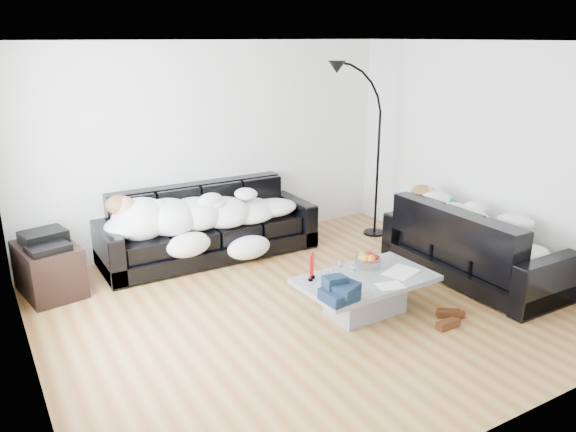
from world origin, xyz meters
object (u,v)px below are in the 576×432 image
sleeper_right (475,224)px  candle_left (311,268)px  candle_right (313,265)px  wine_glass_a (340,270)px  sleeper_back (209,208)px  shoes (448,319)px  av_cabinet (49,269)px  coffee_table (365,295)px  fruit_bowl (368,259)px  wine_glass_b (332,277)px  wine_glass_c (353,273)px  sofa_right (473,242)px  sofa_back (209,223)px  stereo (45,239)px  floor_lamp (378,161)px

sleeper_right → candle_left: size_ratio=6.86×
candle_right → wine_glass_a: bearing=-30.1°
sleeper_back → shoes: sleeper_back is taller
candle_left → av_cabinet: candle_left is taller
coffee_table → fruit_bowl: bearing=48.6°
wine_glass_b → wine_glass_c: size_ratio=0.91×
sofa_right → wine_glass_c: 1.76m
sofa_right → wine_glass_b: (-1.99, -0.06, 0.04)m
sofa_right → candle_left: size_ratio=8.01×
sofa_back → sleeper_back: 0.22m
wine_glass_b → stereo: (-2.23, 2.05, 0.14)m
av_cabinet → stereo: size_ratio=1.80×
wine_glass_a → sleeper_back: bearing=103.7°
fruit_bowl → shoes: (0.39, -0.77, -0.43)m
wine_glass_c → candle_right: bearing=139.0°
sofa_back → floor_lamp: floor_lamp is taller
sofa_right → candle_left: (-2.11, 0.11, 0.10)m
wine_glass_b → candle_left: (-0.12, 0.18, 0.05)m
sleeper_back → coffee_table: 2.32m
wine_glass_b → candle_left: size_ratio=0.60×
wine_glass_a → floor_lamp: (1.82, 1.70, 0.56)m
sofa_back → fruit_bowl: bearing=-65.6°
floor_lamp → coffee_table: bearing=-149.2°
wine_glass_b → sleeper_back: bearing=99.1°
sleeper_back → stereo: sleeper_back is taller
sleeper_back → candle_left: (0.22, -1.95, -0.12)m
wine_glass_a → candle_left: size_ratio=0.68×
sofa_right → coffee_table: (-1.59, -0.09, -0.23)m
sleeper_right → floor_lamp: bearing=0.4°
sofa_back → sleeper_right: (2.33, -2.11, 0.21)m
sleeper_back → candle_left: bearing=-83.6°
wine_glass_b → candle_left: 0.22m
sleeper_right → shoes: 1.36m
av_cabinet → floor_lamp: bearing=-12.9°
fruit_bowl → av_cabinet: 3.38m
wine_glass_c → candle_right: (-0.30, 0.26, 0.05)m
av_cabinet → sleeper_right: bearing=-34.5°
wine_glass_c → candle_right: candle_right is taller
wine_glass_b → sofa_back: bearing=98.9°
sofa_back → wine_glass_a: bearing=-76.6°
fruit_bowl → stereo: bearing=146.1°
sleeper_right → fruit_bowl: (-1.42, 0.11, -0.17)m
candle_left → sleeper_back: bearing=96.4°
wine_glass_c → candle_left: size_ratio=0.65×
wine_glass_a → coffee_table: bearing=-26.1°
fruit_bowl → shoes: size_ratio=0.68×
coffee_table → stereo: size_ratio=3.03×
sofa_right → stereo: size_ratio=4.76×
candle_left → candle_right: 0.07m
wine_glass_a → sleeper_right: bearing=-0.8°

